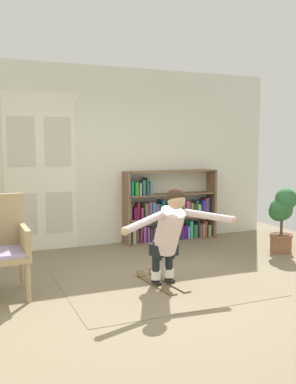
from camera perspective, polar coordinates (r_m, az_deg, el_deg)
The scene contains 8 objects.
ground_plane at distance 5.03m, azimuth 3.78°, elevation -12.88°, with size 7.20×7.20×0.00m, color #786A51.
back_wall at distance 7.17m, azimuth -5.47°, elevation 4.65°, with size 6.00×0.10×2.90m, color silver.
double_door at distance 6.88m, azimuth -13.96°, elevation 2.59°, with size 1.22×0.05×2.45m.
rug at distance 5.25m, azimuth 1.91°, elevation -12.00°, with size 2.29×1.80×0.01m, color #7C6C54.
bookshelf at distance 7.44m, azimuth 2.70°, elevation -2.76°, with size 1.66×0.30×1.21m.
potted_plant at distance 6.93m, azimuth 17.18°, elevation -2.77°, with size 0.41×0.44×0.99m.
skis_pair at distance 5.27m, azimuth 1.74°, elevation -11.71°, with size 0.35×0.86×0.07m.
person_skier at distance 4.94m, azimuth 2.88°, elevation -4.91°, with size 1.47×0.65×1.11m.
Camera 1 is at (-2.13, -4.25, 1.65)m, focal length 40.53 mm.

